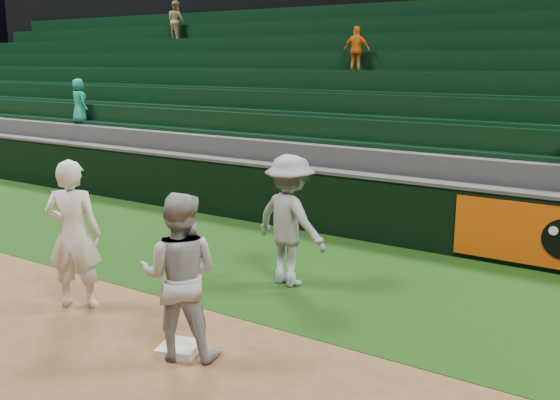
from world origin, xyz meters
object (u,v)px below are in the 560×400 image
(baserunner, at_px, (180,276))
(first_baseman, at_px, (74,234))
(first_base, at_px, (179,349))
(base_coach, at_px, (290,221))

(baserunner, bearing_deg, first_baseman, -33.72)
(baserunner, bearing_deg, first_base, -41.62)
(first_baseman, height_order, base_coach, first_baseman)
(first_base, xyz_separation_m, baserunner, (0.07, -0.02, 0.91))
(first_baseman, xyz_separation_m, baserunner, (2.19, -0.32, -0.07))
(baserunner, bearing_deg, base_coach, -110.85)
(first_base, distance_m, base_coach, 2.79)
(first_base, bearing_deg, base_coach, 93.20)
(baserunner, height_order, base_coach, base_coach)
(first_base, height_order, baserunner, baserunner)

